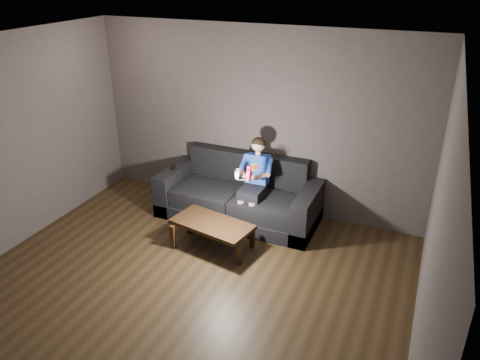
% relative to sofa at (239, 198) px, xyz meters
% --- Properties ---
extents(floor, '(5.00, 5.00, 0.00)m').
position_rel_sofa_xyz_m(floor, '(0.08, -2.06, -0.29)').
color(floor, black).
rests_on(floor, ground).
extents(back_wall, '(5.00, 0.04, 2.70)m').
position_rel_sofa_xyz_m(back_wall, '(0.08, 0.44, 1.06)').
color(back_wall, '#3D3534').
rests_on(back_wall, ground).
extents(right_wall, '(0.04, 5.00, 2.70)m').
position_rel_sofa_xyz_m(right_wall, '(2.58, -2.06, 1.06)').
color(right_wall, '#3D3534').
rests_on(right_wall, ground).
extents(ceiling, '(5.00, 5.00, 0.02)m').
position_rel_sofa_xyz_m(ceiling, '(0.08, -2.06, 2.41)').
color(ceiling, white).
rests_on(ceiling, back_wall).
extents(sofa, '(2.31, 1.00, 0.89)m').
position_rel_sofa_xyz_m(sofa, '(0.00, 0.00, 0.00)').
color(sofa, black).
rests_on(sofa, floor).
extents(child, '(0.47, 0.57, 1.15)m').
position_rel_sofa_xyz_m(child, '(0.26, -0.06, 0.46)').
color(child, black).
rests_on(child, sofa).
extents(wii_remote_red, '(0.06, 0.08, 0.20)m').
position_rel_sofa_xyz_m(wii_remote_red, '(0.35, -0.51, 0.68)').
color(wii_remote_red, '#E71841').
rests_on(wii_remote_red, child).
extents(nunchuk_white, '(0.08, 0.11, 0.16)m').
position_rel_sofa_xyz_m(nunchuk_white, '(0.18, -0.50, 0.64)').
color(nunchuk_white, white).
rests_on(nunchuk_white, child).
extents(wii_remote_black, '(0.07, 0.15, 0.03)m').
position_rel_sofa_xyz_m(wii_remote_black, '(-1.04, -0.09, 0.35)').
color(wii_remote_black, black).
rests_on(wii_remote_black, sofa).
extents(coffee_table, '(1.12, 0.71, 0.38)m').
position_rel_sofa_xyz_m(coffee_table, '(0.01, -0.92, 0.04)').
color(coffee_table, black).
rests_on(coffee_table, floor).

